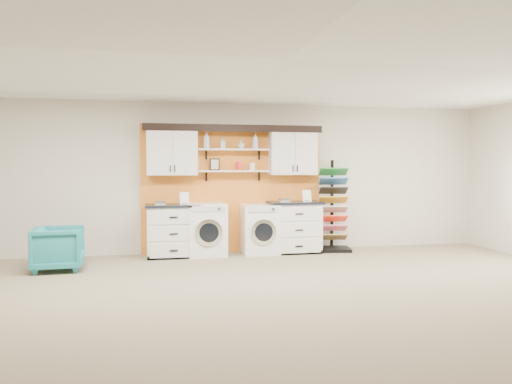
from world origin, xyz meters
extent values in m
plane|color=#7E7054|center=(0.00, 0.00, 0.00)|extent=(10.00, 10.00, 0.00)
plane|color=white|center=(0.00, 0.00, 2.80)|extent=(10.00, 10.00, 0.00)
plane|color=beige|center=(0.00, 4.00, 1.40)|extent=(10.00, 0.00, 10.00)
cube|color=orange|center=(0.00, 3.96, 1.20)|extent=(3.40, 0.07, 2.40)
cube|color=silver|center=(-1.13, 3.80, 1.88)|extent=(0.90, 0.34, 0.84)
cube|color=silver|center=(-1.35, 3.62, 1.88)|extent=(0.42, 0.01, 0.78)
cube|color=silver|center=(-0.91, 3.62, 1.88)|extent=(0.42, 0.01, 0.78)
cube|color=silver|center=(1.13, 3.80, 1.88)|extent=(0.90, 0.34, 0.84)
cube|color=silver|center=(0.91, 3.62, 1.88)|extent=(0.42, 0.01, 0.78)
cube|color=silver|center=(1.35, 3.62, 1.88)|extent=(0.42, 0.01, 0.78)
cube|color=silver|center=(0.00, 3.80, 1.53)|extent=(1.32, 0.28, 0.03)
cube|color=silver|center=(0.00, 3.80, 1.93)|extent=(1.32, 0.28, 0.03)
cube|color=black|center=(0.00, 3.82, 2.33)|extent=(3.30, 0.40, 0.10)
cube|color=black|center=(0.00, 3.63, 2.27)|extent=(3.30, 0.04, 0.04)
cube|color=black|center=(-0.35, 3.85, 1.66)|extent=(0.18, 0.02, 0.22)
cube|color=beige|center=(-0.35, 3.84, 1.66)|extent=(0.14, 0.01, 0.18)
cylinder|color=red|center=(0.10, 3.80, 1.62)|extent=(0.11, 0.11, 0.16)
cylinder|color=silver|center=(0.35, 3.80, 1.61)|extent=(0.10, 0.10, 0.14)
cube|color=silver|center=(-1.13, 3.65, 0.45)|extent=(0.90, 0.60, 0.90)
cube|color=black|center=(-1.13, 3.38, 0.04)|extent=(0.90, 0.06, 0.07)
cube|color=black|center=(-1.13, 3.65, 0.92)|extent=(0.96, 0.66, 0.04)
cube|color=silver|center=(-1.13, 3.34, 0.74)|extent=(0.82, 0.02, 0.25)
cube|color=silver|center=(-1.13, 3.34, 0.45)|extent=(0.82, 0.02, 0.25)
cube|color=silver|center=(-1.13, 3.34, 0.16)|extent=(0.82, 0.02, 0.25)
cube|color=silver|center=(1.13, 3.65, 0.46)|extent=(0.92, 0.60, 0.92)
cube|color=black|center=(1.13, 3.38, 0.04)|extent=(0.92, 0.06, 0.07)
cube|color=black|center=(1.13, 3.65, 0.94)|extent=(0.98, 0.66, 0.04)
cube|color=silver|center=(1.13, 3.34, 0.76)|extent=(0.84, 0.02, 0.26)
cube|color=silver|center=(1.13, 3.34, 0.46)|extent=(0.84, 0.02, 0.26)
cube|color=silver|center=(1.13, 3.34, 0.16)|extent=(0.84, 0.02, 0.26)
cube|color=white|center=(-0.52, 3.65, 0.48)|extent=(0.68, 0.66, 0.95)
cube|color=silver|center=(-0.52, 3.31, 0.88)|extent=(0.58, 0.02, 0.10)
cylinder|color=silver|center=(-0.52, 3.31, 0.46)|extent=(0.48, 0.05, 0.48)
cylinder|color=black|center=(-0.52, 3.29, 0.46)|extent=(0.34, 0.03, 0.34)
cube|color=white|center=(0.46, 3.65, 0.46)|extent=(0.66, 0.66, 0.92)
cube|color=silver|center=(0.46, 3.31, 0.85)|extent=(0.56, 0.02, 0.10)
cylinder|color=silver|center=(0.46, 3.31, 0.44)|extent=(0.46, 0.05, 0.46)
cylinder|color=black|center=(0.46, 3.29, 0.44)|extent=(0.33, 0.03, 0.33)
cube|color=black|center=(1.90, 3.65, 0.03)|extent=(0.73, 0.64, 0.06)
cube|color=black|center=(1.94, 3.84, 0.90)|extent=(0.06, 0.06, 1.69)
cube|color=#A27B43|center=(1.90, 3.67, 0.26)|extent=(0.58, 0.39, 0.15)
cube|color=#E6668D|center=(1.90, 3.67, 0.44)|extent=(0.58, 0.39, 0.15)
cube|color=#FF421A|center=(1.90, 3.67, 0.62)|extent=(0.58, 0.39, 0.15)
cube|color=#B8B8B8|center=(1.90, 3.67, 0.80)|extent=(0.58, 0.39, 0.15)
cube|color=orange|center=(1.90, 3.67, 0.98)|extent=(0.58, 0.39, 0.15)
cube|color=black|center=(1.90, 3.67, 1.16)|extent=(0.58, 0.39, 0.15)
cube|color=#377CC1|center=(1.90, 3.67, 1.34)|extent=(0.58, 0.39, 0.15)
cube|color=green|center=(1.90, 3.67, 1.52)|extent=(0.58, 0.39, 0.15)
imported|color=teal|center=(-2.92, 2.81, 0.34)|extent=(0.80, 0.78, 0.69)
imported|color=silver|center=(-0.51, 3.80, 2.10)|extent=(0.16, 0.16, 0.31)
imported|color=silver|center=(-0.20, 3.80, 2.05)|extent=(0.10, 0.10, 0.20)
imported|color=silver|center=(0.14, 3.80, 2.03)|extent=(0.18, 0.18, 0.16)
imported|color=silver|center=(0.41, 3.80, 2.09)|extent=(0.14, 0.14, 0.29)
camera|label=1|loc=(-1.45, -5.35, 1.63)|focal=35.00mm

